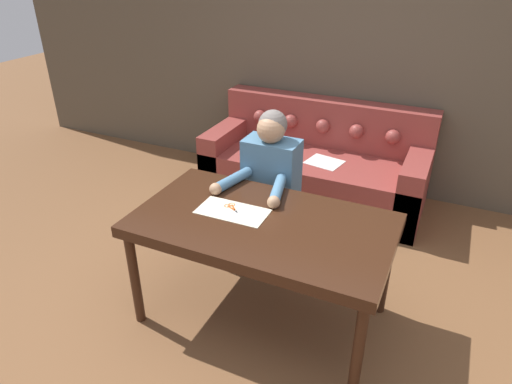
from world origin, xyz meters
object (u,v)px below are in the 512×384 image
dining_table (262,230)px  couch (316,166)px  person (270,191)px  scissors (233,209)px

dining_table → couch: (-0.21, 1.69, -0.34)m
couch → person: bearing=-89.7°
dining_table → person: (-0.20, 0.59, -0.07)m
couch → scissors: couch is taller
dining_table → scissors: bearing=169.4°
dining_table → couch: bearing=97.0°
couch → person: (0.01, -1.10, 0.28)m
couch → person: 1.13m
person → dining_table: bearing=-71.1°
dining_table → person: bearing=108.9°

